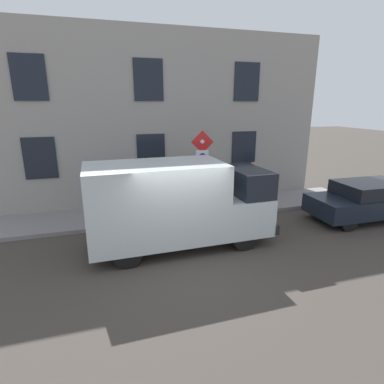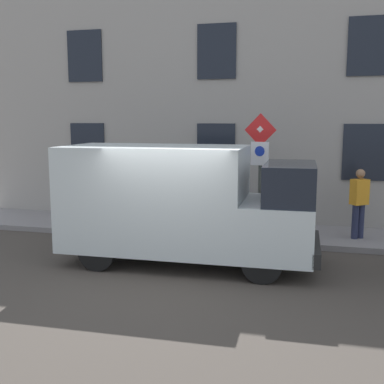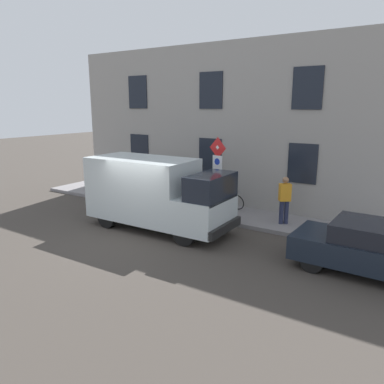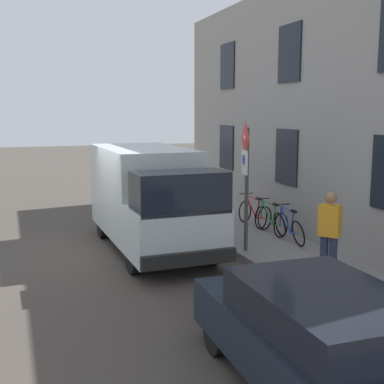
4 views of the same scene
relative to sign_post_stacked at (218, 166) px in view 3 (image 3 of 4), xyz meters
name	(u,v)px [view 3 (image 3 of 4)]	position (x,y,z in m)	size (l,w,h in m)	color
ground_plane	(143,233)	(-2.57, 1.47, -2.12)	(80.00, 80.00, 0.00)	#3F3933
sidewalk_slab	(197,208)	(0.88, 1.47, -2.05)	(2.19, 16.60, 0.14)	gray
building_facade	(215,127)	(2.32, 1.47, 1.30)	(0.75, 14.60, 6.83)	gray
sign_post_stacked	(218,166)	(0.00, 0.00, 0.00)	(0.19, 0.55, 2.93)	#474C47
delivery_van	(156,192)	(-1.91, 1.40, -0.78)	(2.10, 5.37, 2.50)	silver
parked_hatchback	(376,248)	(-1.76, -5.69, -1.38)	(1.83, 4.04, 1.38)	black
bicycle_blue	(226,199)	(1.42, 0.38, -1.60)	(0.46, 1.72, 0.89)	black
bicycle_green	(206,196)	(1.42, 1.33, -1.60)	(0.46, 1.71, 0.89)	black
bicycle_red	(188,193)	(1.42, 2.28, -1.60)	(0.46, 1.72, 0.89)	black
pedestrian	(285,199)	(0.69, -2.36, -1.04)	(0.45, 0.48, 1.72)	#262B47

